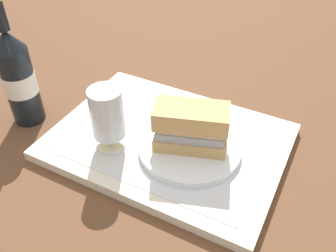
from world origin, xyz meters
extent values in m
plane|color=brown|center=(0.00, 0.00, 0.00)|extent=(3.00, 3.00, 0.00)
cube|color=beige|center=(0.00, 0.00, 0.01)|extent=(0.44, 0.32, 0.02)
cube|color=silver|center=(0.00, 0.00, 0.02)|extent=(0.38, 0.27, 0.00)
cylinder|color=white|center=(-0.05, 0.01, 0.03)|extent=(0.19, 0.19, 0.01)
cube|color=tan|center=(-0.05, 0.01, 0.05)|extent=(0.14, 0.10, 0.02)
cube|color=#9EA3A8|center=(-0.05, 0.01, 0.07)|extent=(0.13, 0.09, 0.02)
cube|color=silver|center=(-0.05, 0.01, 0.08)|extent=(0.12, 0.08, 0.01)
sphere|color=#47932D|center=(0.00, 0.03, 0.09)|extent=(0.04, 0.04, 0.04)
cube|color=tan|center=(-0.05, 0.01, 0.10)|extent=(0.14, 0.10, 0.04)
cylinder|color=silver|center=(0.08, 0.07, 0.02)|extent=(0.06, 0.06, 0.01)
cylinder|color=silver|center=(0.08, 0.07, 0.04)|extent=(0.01, 0.01, 0.02)
cylinder|color=silver|center=(0.08, 0.07, 0.10)|extent=(0.06, 0.06, 0.09)
cylinder|color=gold|center=(0.08, 0.07, 0.07)|extent=(0.06, 0.06, 0.04)
cylinder|color=white|center=(0.08, 0.07, 0.10)|extent=(0.05, 0.05, 0.01)
cylinder|color=black|center=(0.30, 0.06, 0.08)|extent=(0.06, 0.06, 0.17)
cylinder|color=silver|center=(0.30, 0.06, 0.09)|extent=(0.07, 0.07, 0.05)
cone|color=black|center=(0.30, 0.06, 0.18)|extent=(0.06, 0.06, 0.04)
camera|label=1|loc=(-0.24, 0.47, 0.49)|focal=39.12mm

